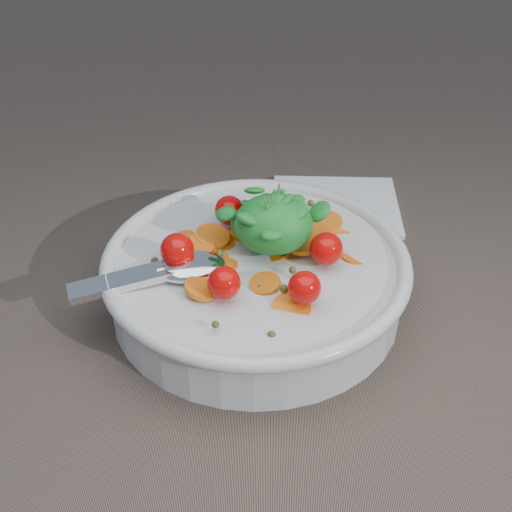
{
  "coord_description": "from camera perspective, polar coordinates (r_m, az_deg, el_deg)",
  "views": [
    {
      "loc": [
        -0.02,
        -0.48,
        0.42
      ],
      "look_at": [
        -0.02,
        0.02,
        0.05
      ],
      "focal_mm": 50.0,
      "sensor_mm": 36.0,
      "label": 1
    }
  ],
  "objects": [
    {
      "name": "ground",
      "position": [
        0.64,
        2.04,
        -5.01
      ],
      "size": [
        6.0,
        6.0,
        0.0
      ],
      "primitive_type": "plane",
      "color": "#6B594D",
      "rests_on": "ground"
    },
    {
      "name": "bowl",
      "position": [
        0.63,
        0.0,
        -1.63
      ],
      "size": [
        0.29,
        0.27,
        0.12
      ],
      "color": "silver",
      "rests_on": "ground"
    },
    {
      "name": "napkin",
      "position": [
        0.79,
        6.39,
        4.02
      ],
      "size": [
        0.14,
        0.12,
        0.01
      ],
      "primitive_type": "cube",
      "rotation": [
        0.0,
        0.0,
        -0.02
      ],
      "color": "silver",
      "rests_on": "ground"
    }
  ]
}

